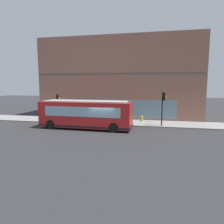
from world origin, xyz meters
The scene contains 11 objects.
ground centered at (0.00, 0.00, 0.00)m, with size 120.00×120.00×0.00m, color #2D2D30.
sidewalk_curb centered at (4.60, 0.00, 0.07)m, with size 3.99×40.00×0.15m, color gray.
building_corner centered at (11.32, 0.00, 5.65)m, with size 9.52×22.70×11.31m.
city_bus_nearside centered at (0.54, 2.17, 1.55)m, with size 2.82×10.10×3.07m.
traffic_light_near_corner centered at (3.14, -6.12, 2.84)m, with size 0.32×0.49×3.85m.
traffic_light_down_block centered at (3.15, 6.74, 2.59)m, with size 0.32×0.49×3.49m.
fire_hydrant centered at (5.64, -3.60, 0.51)m, with size 0.35×0.35×0.74m.
pedestrian_by_light_pole centered at (4.08, 2.39, 1.09)m, with size 0.32×0.32×1.65m.
pedestrian_walking_along_curb centered at (5.60, 6.46, 1.13)m, with size 0.32×0.32×1.70m.
pedestrian_near_hydrant centered at (4.75, 6.39, 1.16)m, with size 0.32×0.32×1.75m.
newspaper_vending_box centered at (5.65, -1.02, 0.60)m, with size 0.44×0.42×0.90m.
Camera 1 is at (-20.18, -5.20, 4.77)m, focal length 32.51 mm.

